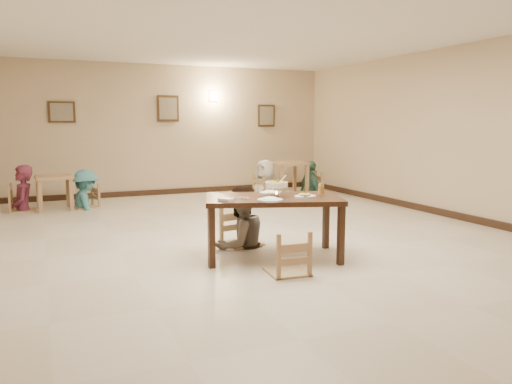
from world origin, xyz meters
name	(u,v)px	position (x,y,z in m)	size (l,w,h in m)	color
floor	(245,239)	(0.00, 0.00, 0.00)	(10.00, 10.00, 0.00)	beige
ceiling	(244,25)	(0.00, 0.00, 3.00)	(10.00, 10.00, 0.00)	silver
wall_back	(164,130)	(0.00, 5.00, 1.50)	(10.00, 10.00, 0.00)	#C4AA8B
wall_right	(459,133)	(4.00, 0.00, 1.50)	(10.00, 10.00, 0.00)	#C4AA8B
baseboard_back	(166,192)	(0.00, 4.97, 0.06)	(8.00, 0.06, 0.12)	black
baseboard_right	(453,215)	(3.97, 0.00, 0.06)	(0.06, 10.00, 0.12)	black
picture_a	(62,112)	(-2.20, 4.96, 1.90)	(0.55, 0.04, 0.45)	#352212
picture_b	(168,108)	(0.10, 4.96, 2.00)	(0.50, 0.04, 0.60)	#352212
picture_c	(266,116)	(2.60, 4.96, 1.85)	(0.45, 0.04, 0.55)	#352212
wall_sconce	(213,96)	(1.20, 4.96, 2.30)	(0.16, 0.05, 0.22)	#FFD88C
main_table	(273,203)	(-0.06, -1.07, 0.69)	(1.85, 1.40, 0.77)	#351D12
chair_far	(242,209)	(-0.17, -0.30, 0.50)	(0.47, 0.47, 1.00)	tan
chair_near	(288,232)	(-0.19, -1.73, 0.47)	(0.44, 0.44, 0.93)	tan
main_diner	(240,186)	(-0.21, -0.35, 0.82)	(0.80, 0.62, 1.65)	gray
curry_warmer	(277,185)	(-0.01, -1.07, 0.91)	(0.31, 0.28, 0.25)	silver
rice_plate_far	(269,192)	(0.02, -0.80, 0.78)	(0.27, 0.27, 0.06)	white
rice_plate_near	(270,200)	(-0.24, -1.36, 0.78)	(0.29, 0.29, 0.07)	white
fried_plate	(305,196)	(0.27, -1.29, 0.79)	(0.27, 0.27, 0.06)	white
chili_dish	(244,198)	(-0.45, -1.09, 0.78)	(0.10, 0.10, 0.02)	white
napkin_cutlery	(226,199)	(-0.69, -1.14, 0.78)	(0.22, 0.26, 0.03)	white
drink_glass	(321,189)	(0.57, -1.16, 0.84)	(0.07, 0.07, 0.15)	white
bg_table_left	(54,182)	(-2.45, 3.75, 0.54)	(0.71, 0.71, 0.67)	#A87D54
bg_table_right	(289,168)	(2.67, 3.85, 0.62)	(0.77, 0.77, 0.76)	#A87D54
bg_chair_ll	(22,186)	(-3.02, 3.81, 0.49)	(0.46, 0.46, 0.98)	tan
bg_chair_lr	(85,185)	(-1.89, 3.73, 0.46)	(0.44, 0.44, 0.93)	tan
bg_chair_rl	(265,175)	(2.10, 3.92, 0.47)	(0.44, 0.44, 0.94)	tan
bg_chair_rr	(311,173)	(3.24, 3.80, 0.48)	(0.45, 0.45, 0.97)	tan
bg_diner_a	(21,165)	(-3.02, 3.81, 0.88)	(0.64, 0.42, 1.76)	#61233A
bg_diner_b	(84,169)	(-1.89, 3.73, 0.77)	(0.99, 0.57, 1.53)	teal
bg_diner_c	(265,160)	(2.10, 3.92, 0.82)	(0.81, 0.52, 1.65)	silver
bg_diner_d	(311,161)	(3.24, 3.80, 0.78)	(0.91, 0.38, 1.55)	#488372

